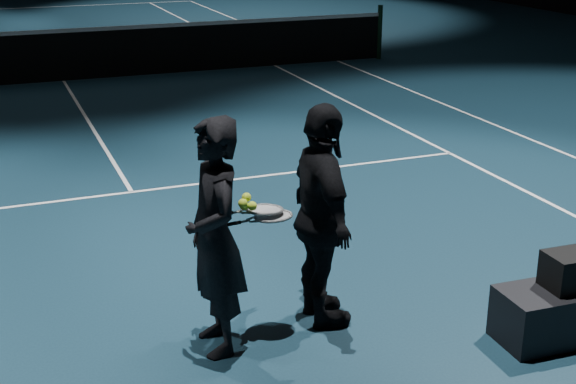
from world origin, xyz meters
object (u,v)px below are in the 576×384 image
player_a (215,238)px  racket_lower (273,216)px  player_b (322,217)px  racket_upper (264,209)px  tennis_balls (248,203)px

player_a → racket_lower: 0.46m
player_b → racket_upper: bearing=95.5°
racket_lower → tennis_balls: size_ratio=5.67×
player_b → tennis_balls: player_b is taller
player_b → tennis_balls: 0.63m
player_a → racket_lower: (0.45, 0.05, 0.08)m
racket_lower → racket_upper: 0.08m
player_a → player_b: bearing=96.1°
racket_upper → tennis_balls: (-0.14, -0.05, 0.08)m
tennis_balls → player_b: bearing=5.3°
player_a → racket_upper: player_a is taller
racket_lower → player_a: bearing=-180.0°
player_a → tennis_balls: (0.25, 0.03, 0.21)m
player_b → racket_lower: player_b is taller
player_b → racket_lower: (-0.40, -0.04, 0.08)m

